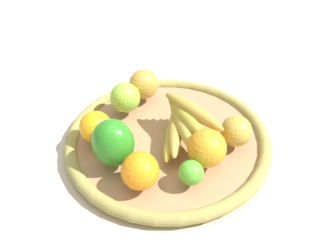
{
  "coord_description": "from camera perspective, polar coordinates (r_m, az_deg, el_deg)",
  "views": [
    {
      "loc": [
        -0.55,
        -0.06,
        0.53
      ],
      "look_at": [
        0.0,
        0.0,
        0.05
      ],
      "focal_mm": 35.65,
      "sensor_mm": 36.0,
      "label": 1
    }
  ],
  "objects": [
    {
      "name": "apple_1",
      "position": [
        0.71,
        11.56,
        -0.86
      ],
      "size": [
        0.08,
        0.08,
        0.07
      ],
      "primitive_type": "sphere",
      "rotation": [
        0.0,
        0.0,
        4.4
      ],
      "color": "#B59436",
      "rests_on": "basket"
    },
    {
      "name": "orange_0",
      "position": [
        0.72,
        -12.24,
        -0.18
      ],
      "size": [
        0.07,
        0.07,
        0.07
      ],
      "primitive_type": "sphere",
      "rotation": [
        0.0,
        0.0,
        3.17
      ],
      "color": "orange",
      "rests_on": "basket"
    },
    {
      "name": "lime_0",
      "position": [
        0.63,
        3.97,
        -7.95
      ],
      "size": [
        0.07,
        0.07,
        0.05
      ],
      "primitive_type": "sphere",
      "rotation": [
        0.0,
        0.0,
        5.43
      ],
      "color": "#50A82B",
      "rests_on": "basket"
    },
    {
      "name": "apple_0",
      "position": [
        0.8,
        -7.34,
        4.84
      ],
      "size": [
        0.1,
        0.1,
        0.07
      ],
      "primitive_type": "sphere",
      "rotation": [
        0.0,
        0.0,
        3.84
      ],
      "color": "#8BB936",
      "rests_on": "basket"
    },
    {
      "name": "banana_bunch",
      "position": [
        0.71,
        2.41,
        0.36
      ],
      "size": [
        0.17,
        0.14,
        0.08
      ],
      "color": "#AB9130",
      "rests_on": "basket"
    },
    {
      "name": "basket",
      "position": [
        0.76,
        0.0,
        -2.15
      ],
      "size": [
        0.46,
        0.46,
        0.03
      ],
      "color": "#A37752",
      "rests_on": "ground_plane"
    },
    {
      "name": "ground_plane",
      "position": [
        0.77,
        0.0,
        -2.97
      ],
      "size": [
        2.4,
        2.4,
        0.0
      ],
      "primitive_type": "plane",
      "color": "#C1AD98",
      "rests_on": "ground"
    },
    {
      "name": "orange_1",
      "position": [
        0.66,
        6.64,
        -3.77
      ],
      "size": [
        0.09,
        0.09,
        0.08
      ],
      "primitive_type": "sphere",
      "rotation": [
        0.0,
        0.0,
        1.35
      ],
      "color": "orange",
      "rests_on": "basket"
    },
    {
      "name": "bell_pepper",
      "position": [
        0.66,
        -9.37,
        -2.83
      ],
      "size": [
        0.11,
        0.12,
        0.1
      ],
      "primitive_type": "ellipsoid",
      "rotation": [
        0.0,
        0.0,
        4.18
      ],
      "color": "#287D1E",
      "rests_on": "basket"
    },
    {
      "name": "orange_2",
      "position": [
        0.62,
        -4.77,
        -7.65
      ],
      "size": [
        0.1,
        0.1,
        0.07
      ],
      "primitive_type": "sphere",
      "rotation": [
        0.0,
        0.0,
        4.09
      ],
      "color": "orange",
      "rests_on": "basket"
    },
    {
      "name": "apple_2",
      "position": [
        0.84,
        -4.17,
        7.12
      ],
      "size": [
        0.09,
        0.09,
        0.07
      ],
      "primitive_type": "sphere",
      "rotation": [
        0.0,
        0.0,
        2.88
      ],
      "color": "#BE8A35",
      "rests_on": "basket"
    }
  ]
}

